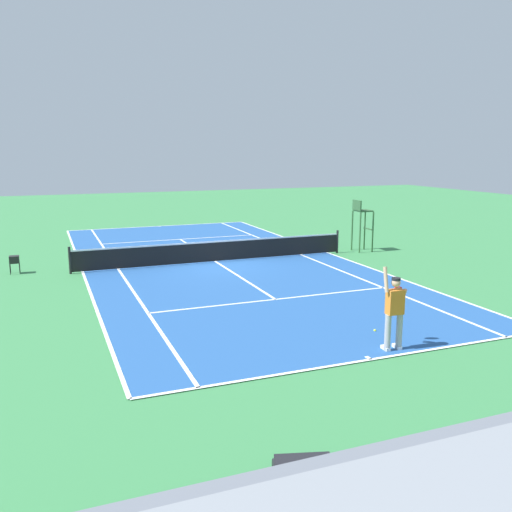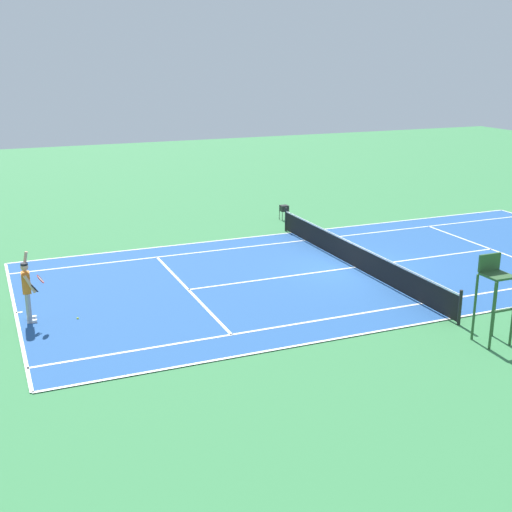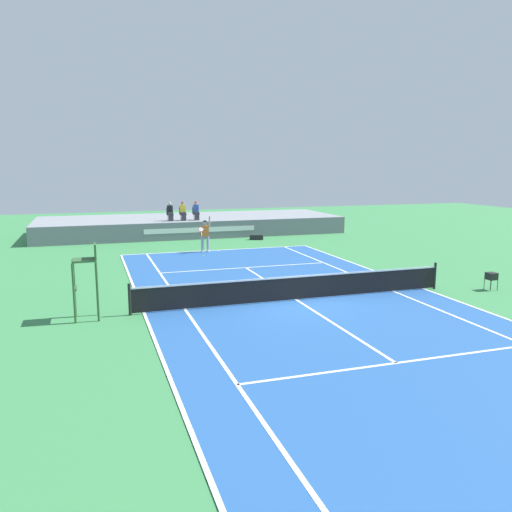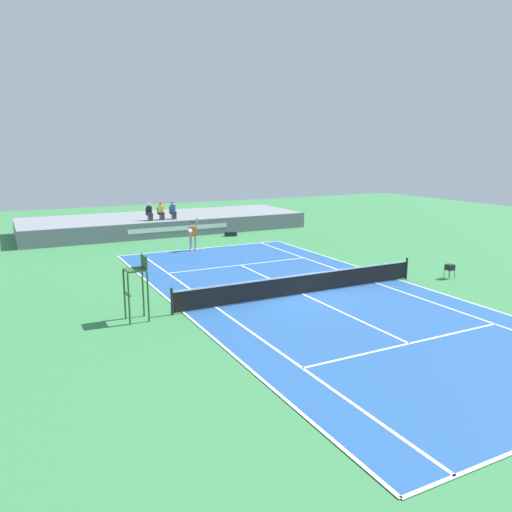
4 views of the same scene
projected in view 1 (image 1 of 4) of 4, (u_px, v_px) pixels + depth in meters
name	position (u px, v px, depth m)	size (l,w,h in m)	color
ground_plane	(216.00, 262.00, 23.38)	(80.00, 80.00, 0.00)	#387F47
court	(216.00, 262.00, 23.38)	(11.08, 23.88, 0.03)	#235193
net	(216.00, 250.00, 23.28)	(11.98, 0.10, 1.07)	black
tennis_player	(394.00, 311.00, 12.98)	(0.77, 0.62, 2.08)	#9E9EA3
tennis_ball	(375.00, 330.00, 14.50)	(0.07, 0.07, 0.07)	#D1E533
umpire_chair	(362.00, 219.00, 25.69)	(0.77, 0.77, 2.44)	#2D562D
equipment_bag	(303.00, 468.00, 8.02)	(0.95, 0.56, 0.32)	black
ball_hopper	(14.00, 259.00, 21.18)	(0.36, 0.36, 0.70)	black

